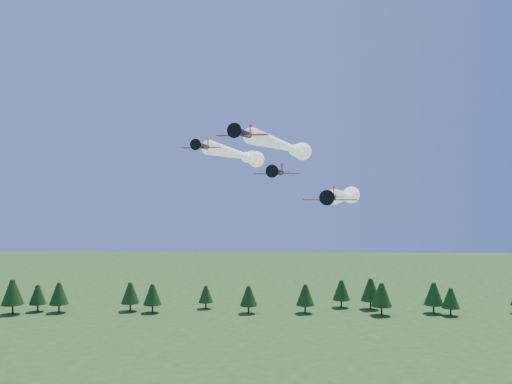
{
  "coord_description": "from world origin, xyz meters",
  "views": [
    {
      "loc": [
        2.35,
        -90.1,
        43.0
      ],
      "look_at": [
        -0.53,
        0.0,
        42.6
      ],
      "focal_mm": 40.0,
      "sensor_mm": 36.0,
      "label": 1
    }
  ],
  "objects_px": {
    "plane_lead": "(286,147)",
    "plane_right": "(346,196)",
    "plane_slot": "(277,172)",
    "plane_left": "(241,155)"
  },
  "relations": [
    {
      "from": "plane_lead",
      "to": "plane_slot",
      "type": "bearing_deg",
      "value": -86.0
    },
    {
      "from": "plane_left",
      "to": "plane_right",
      "type": "height_order",
      "value": "plane_left"
    },
    {
      "from": "plane_right",
      "to": "plane_slot",
      "type": "distance_m",
      "value": 21.27
    },
    {
      "from": "plane_lead",
      "to": "plane_left",
      "type": "xyz_separation_m",
      "value": [
        -9.17,
        11.3,
        -0.87
      ]
    },
    {
      "from": "plane_lead",
      "to": "plane_right",
      "type": "distance_m",
      "value": 16.46
    },
    {
      "from": "plane_left",
      "to": "plane_slot",
      "type": "bearing_deg",
      "value": -58.76
    },
    {
      "from": "plane_left",
      "to": "plane_right",
      "type": "distance_m",
      "value": 23.12
    },
    {
      "from": "plane_lead",
      "to": "plane_left",
      "type": "height_order",
      "value": "plane_lead"
    },
    {
      "from": "plane_right",
      "to": "plane_lead",
      "type": "bearing_deg",
      "value": -137.74
    },
    {
      "from": "plane_slot",
      "to": "plane_right",
      "type": "bearing_deg",
      "value": 62.03
    }
  ]
}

